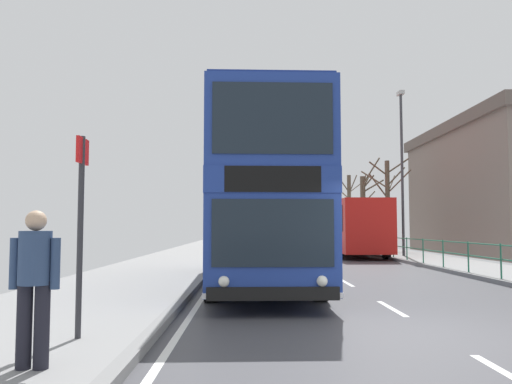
# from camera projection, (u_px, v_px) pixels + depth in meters

# --- Properties ---
(ground) EXTENTS (15.80, 140.00, 0.20)m
(ground) POSITION_uv_depth(u_px,v_px,m) (392.00, 333.00, 7.75)
(ground) COLOR #434348
(double_decker_bus_main) EXTENTS (2.88, 10.43, 4.57)m
(double_decker_bus_main) POSITION_uv_depth(u_px,v_px,m) (260.00, 200.00, 14.40)
(double_decker_bus_main) COLOR navy
(double_decker_bus_main) RESTS_ON ground
(background_bus_far_lane) EXTENTS (2.69, 9.38, 3.06)m
(background_bus_far_lane) POSITION_uv_depth(u_px,v_px,m) (352.00, 226.00, 29.28)
(background_bus_far_lane) COLOR red
(background_bus_far_lane) RESTS_ON ground
(pedestrian_railing_far_kerb) EXTENTS (0.05, 29.03, 1.02)m
(pedestrian_railing_far_kerb) POSITION_uv_depth(u_px,v_px,m) (415.00, 245.00, 22.74)
(pedestrian_railing_far_kerb) COLOR #236B4C
(pedestrian_railing_far_kerb) RESTS_ON ground
(pedestrian_companion) EXTENTS (0.54, 0.35, 1.67)m
(pedestrian_companion) POSITION_uv_depth(u_px,v_px,m) (34.00, 279.00, 5.48)
(pedestrian_companion) COLOR black
(pedestrian_companion) RESTS_ON ground
(bus_stop_sign_near) EXTENTS (0.08, 0.44, 2.75)m
(bus_stop_sign_near) POSITION_uv_depth(u_px,v_px,m) (81.00, 213.00, 7.04)
(bus_stop_sign_near) COLOR #2D2D33
(bus_stop_sign_near) RESTS_ON ground
(street_lamp_far_side) EXTENTS (0.28, 0.60, 8.80)m
(street_lamp_far_side) POSITION_uv_depth(u_px,v_px,m) (402.00, 161.00, 27.43)
(street_lamp_far_side) COLOR #38383D
(street_lamp_far_side) RESTS_ON ground
(bare_tree_far_00) EXTENTS (3.17, 3.00, 6.10)m
(bare_tree_far_00) POSITION_uv_depth(u_px,v_px,m) (388.00, 200.00, 33.35)
(bare_tree_far_00) COLOR brown
(bare_tree_far_00) RESTS_ON ground
(bare_tree_far_01) EXTENTS (2.45, 2.29, 5.95)m
(bare_tree_far_01) POSITION_uv_depth(u_px,v_px,m) (349.00, 208.00, 43.47)
(bare_tree_far_01) COLOR brown
(bare_tree_far_01) RESTS_ON ground
(bare_tree_far_02) EXTENTS (1.78, 1.79, 6.60)m
(bare_tree_far_02) POSITION_uv_depth(u_px,v_px,m) (364.00, 208.00, 38.40)
(bare_tree_far_02) COLOR brown
(bare_tree_far_02) RESTS_ON ground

